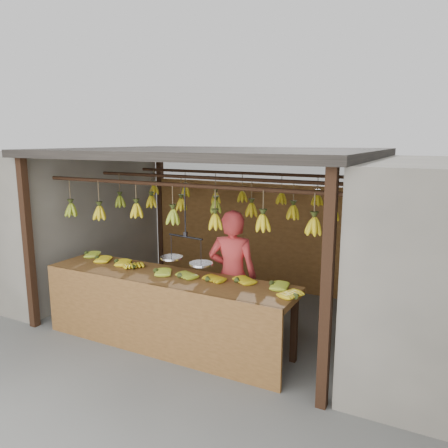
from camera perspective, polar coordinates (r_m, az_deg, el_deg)
The scene contains 8 objects.
ground at distance 6.55m, azimuth -1.24°, elevation -11.69°, with size 80.00×80.00×0.00m, color #5B5B57.
stall at distance 6.36m, azimuth 0.12°, elevation 5.99°, with size 4.30×3.30×2.40m.
neighbor_left at distance 8.51m, azimuth -23.03°, elevation 0.81°, with size 3.00×3.00×2.30m, color slate.
counter at distance 5.36m, azimuth -8.14°, elevation -8.96°, with size 3.46×0.74×0.96m.
hanging_bananas at distance 6.11m, azimuth -1.29°, elevation 2.38°, with size 3.62×2.25×0.38m.
balance_scale at distance 5.29m, azimuth -5.00°, elevation -4.28°, with size 0.74×0.34×0.93m.
vendor at distance 5.50m, azimuth 1.11°, elevation -6.82°, with size 0.61×0.40×1.68m, color #BF3333.
bag_bundles at distance 6.89m, azimuth 18.70°, elevation -2.54°, with size 0.08×0.26×1.18m.
Camera 1 is at (2.92, -5.29, 2.53)m, focal length 35.00 mm.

